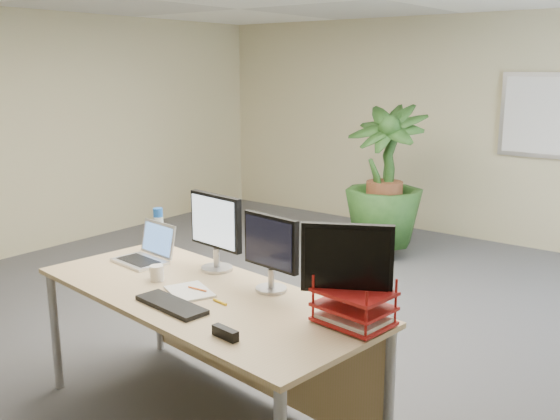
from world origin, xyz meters
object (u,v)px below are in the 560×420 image
Objects in this scene: floor_plant at (384,191)px; monitor_right at (271,248)px; laptop at (147,252)px; desk at (218,316)px; monitor_left at (216,227)px.

floor_plant is 3.38× the size of monitor_right.
desk is at bearing -7.32° from laptop.
monitor_right is 1.18× the size of laptop.
monitor_left is at bearing 170.73° from monitor_right.
monitor_right reaches higher than desk.
desk is at bearing -77.21° from floor_plant.
desk is 1.50× the size of floor_plant.
desk is 5.06× the size of monitor_right.
monitor_right is (0.28, 0.15, 0.43)m from desk.
monitor_right is at bearing -72.22° from floor_plant.
monitor_right is at bearing 3.24° from laptop.
floor_plant reaches higher than desk.
floor_plant is at bearing 99.96° from monitor_left.
desk is 0.54m from monitor_right.
monitor_left is 0.56m from laptop.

